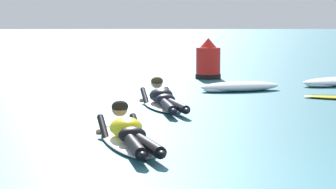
{
  "coord_description": "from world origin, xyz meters",
  "views": [
    {
      "loc": [
        -2.68,
        -5.77,
        1.61
      ],
      "look_at": [
        -2.24,
        4.41,
        0.42
      ],
      "focal_mm": 73.67,
      "sensor_mm": 36.0,
      "label": 1
    }
  ],
  "objects": [
    {
      "name": "ground_plane",
      "position": [
        0.0,
        10.0,
        0.0
      ],
      "size": [
        120.0,
        120.0,
        0.0
      ],
      "primitive_type": "plane",
      "color": "#2D6B7A"
    },
    {
      "name": "surfer_near",
      "position": [
        -2.81,
        2.64,
        0.14
      ],
      "size": [
        1.0,
        2.63,
        0.54
      ],
      "color": "white",
      "rests_on": "ground"
    },
    {
      "name": "surfer_far",
      "position": [
        -2.26,
        6.03,
        0.14
      ],
      "size": [
        0.85,
        2.59,
        0.54
      ],
      "color": "white",
      "rests_on": "ground"
    },
    {
      "name": "whitewater_mid_right",
      "position": [
        -0.53,
        8.59,
        0.1
      ],
      "size": [
        1.87,
        1.1,
        0.2
      ],
      "color": "white",
      "rests_on": "ground"
    },
    {
      "name": "channel_marker_buoy",
      "position": [
        -0.92,
        11.4,
        0.41
      ],
      "size": [
        0.64,
        0.64,
        1.03
      ],
      "color": "red",
      "rests_on": "ground"
    }
  ]
}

